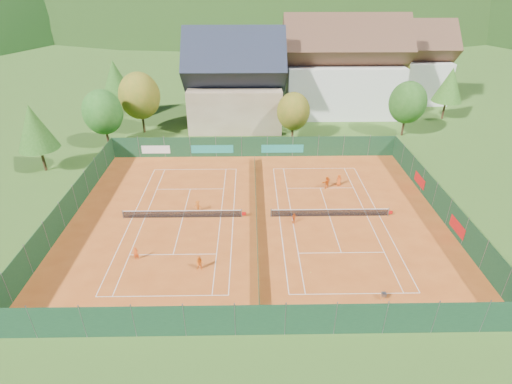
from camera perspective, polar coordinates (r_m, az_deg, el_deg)
The scene contains 32 objects.
ground at distance 43.55m, azimuth 0.04°, elevation -3.61°, with size 600.00×600.00×0.00m, color #2F551A.
clay_pad at distance 43.53m, azimuth 0.04°, elevation -3.58°, with size 40.00×32.00×0.01m, color #B64F1A.
court_markings_left at distance 44.14m, azimuth -10.42°, elevation -3.61°, with size 11.03×23.83×0.00m.
court_markings_right at distance 44.38m, azimuth 10.45°, elevation -3.42°, with size 11.03×23.83×0.00m.
tennis_net_left at distance 43.86m, azimuth -10.27°, elevation -3.07°, with size 13.30×0.10×1.02m.
tennis_net_right at distance 44.14m, azimuth 10.70°, elevation -2.88°, with size 13.30×0.10×1.02m.
court_divider at distance 43.27m, azimuth 0.04°, elevation -3.03°, with size 0.03×28.80×1.00m.
fence_north at distance 57.02m, azimuth -0.69°, elevation 6.44°, with size 40.00×0.10×3.00m.
fence_south at distance 30.23m, azimuth 0.59°, elevation -17.85°, with size 40.00×0.04×3.00m.
fence_west at distance 46.92m, azimuth -25.20°, elevation -1.93°, with size 0.04×32.00×3.00m.
fence_east at distance 47.50m, azimuth 24.94°, elevation -1.50°, with size 0.09×32.00×3.00m.
chalet at distance 68.71m, azimuth -2.99°, elevation 14.96°, with size 16.20×12.00×16.00m.
hotel_block_a at distance 76.17m, azimuth 12.19°, elevation 16.40°, with size 21.60×11.00×17.25m.
hotel_block_b at distance 87.83m, azimuth 20.36°, elevation 16.45°, with size 17.28×10.00×15.50m.
tree_west_front at distance 63.13m, azimuth -21.06°, elevation 10.60°, with size 5.72×5.72×8.69m.
tree_west_mid at distance 67.24m, azimuth -16.31°, elevation 13.04°, with size 6.44×6.44×9.78m.
tree_west_back at distance 76.20m, azimuth -19.46°, elevation 14.93°, with size 5.60×5.60×10.00m.
tree_center at distance 61.88m, azimuth 5.36°, elevation 11.40°, with size 5.01×5.01×7.60m.
tree_east_front at distance 67.86m, azimuth 20.85°, elevation 11.86°, with size 5.72×5.72×8.69m.
tree_east_mid at distance 78.77m, azimuth 25.95°, elevation 13.61°, with size 5.04×5.04×9.00m.
tree_west_side at distance 58.43m, azimuth -29.13°, elevation 8.09°, with size 5.04×5.04×9.00m.
tree_east_back at distance 82.78m, azimuth 18.60°, elevation 16.13°, with size 7.15×7.15×10.86m.
mountain_backdrop at distance 278.86m, azimuth 5.29°, elevation 16.14°, with size 820.00×530.00×242.00m.
ball_hopper at distance 35.01m, azimuth 17.81°, elevation -13.75°, with size 0.34×0.34×0.80m.
loose_ball_0 at distance 40.56m, azimuth -9.40°, elevation -6.77°, with size 0.07×0.07×0.07m, color #CCD833.
loose_ball_1 at distance 36.55m, azimuth 7.81°, elevation -11.30°, with size 0.07×0.07×0.07m, color #CCD833.
player_left_near at distance 38.84m, azimuth -16.75°, elevation -8.43°, with size 0.49×0.32×1.36m, color #E44E14.
player_left_mid at distance 36.42m, azimuth -8.04°, elevation -10.06°, with size 0.71×0.55×1.45m, color orange.
player_left_far at distance 44.65m, azimuth -8.31°, elevation -1.99°, with size 0.88×0.50×1.36m, color #CD5612.
player_right_near at distance 42.41m, azimuth 5.42°, elevation -3.74°, with size 0.72×0.30×1.23m, color #D34F12.
player_right_far_a at distance 50.54m, azimuth 11.76°, elevation 1.70°, with size 0.72×0.47×1.47m, color #D55112.
player_right_far_b at distance 49.61m, azimuth 10.10°, elevation 1.39°, with size 1.46×0.47×1.58m, color orange.
Camera 1 is at (-0.64, -36.52, 23.70)m, focal length 28.00 mm.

